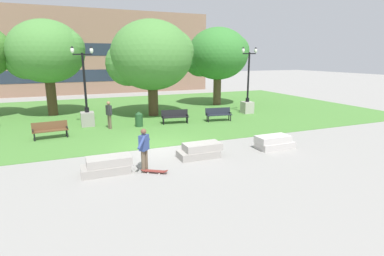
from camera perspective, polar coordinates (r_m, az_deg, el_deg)
ground_plane at (r=14.81m, az=-6.41°, el=-3.77°), size 140.00×140.00×0.00m
grass_lawn at (r=24.33m, az=-12.97°, el=2.77°), size 40.00×20.00×0.02m
concrete_block_center at (r=11.98m, az=-15.84°, el=-6.85°), size 1.88×0.90×0.64m
concrete_block_left at (r=13.29m, az=1.55°, el=-4.32°), size 1.92×0.90×0.64m
concrete_block_right at (r=15.10m, az=15.36°, el=-2.63°), size 1.87×0.90×0.64m
person_skateboarder at (r=11.64m, az=-9.12°, el=-3.65°), size 0.78×1.21×1.71m
skateboard at (r=11.68m, az=-7.16°, el=-8.13°), size 0.96×0.72×0.14m
park_bench_near_left at (r=19.97m, az=-3.27°, el=2.36°), size 1.86×0.79×0.90m
park_bench_near_right at (r=20.77m, az=5.06°, el=2.76°), size 1.86×0.77×0.90m
park_bench_far_left at (r=17.98m, az=-25.40°, el=-0.17°), size 1.85×0.72×0.90m
lamp_post_center at (r=23.96m, az=10.51°, el=5.24°), size 1.32×0.80×5.07m
lamp_post_left at (r=20.21m, az=-19.39°, el=3.18°), size 1.32×0.80×4.98m
tree_far_left at (r=27.78m, az=4.79°, el=13.76°), size 5.70×5.43×6.92m
tree_far_right at (r=22.59m, az=-7.86°, el=13.38°), size 6.24×5.94×6.97m
tree_near_left at (r=24.91m, az=-26.10°, el=12.78°), size 5.61×5.34×6.99m
trash_bin at (r=19.32m, az=-10.07°, el=1.70°), size 0.49×0.49×0.96m
person_bystander_near_lawn at (r=19.01m, az=-15.52°, el=2.70°), size 0.34×0.62×1.71m
building_facade_distant at (r=38.19m, az=-19.81°, el=13.42°), size 30.81×1.03×9.78m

